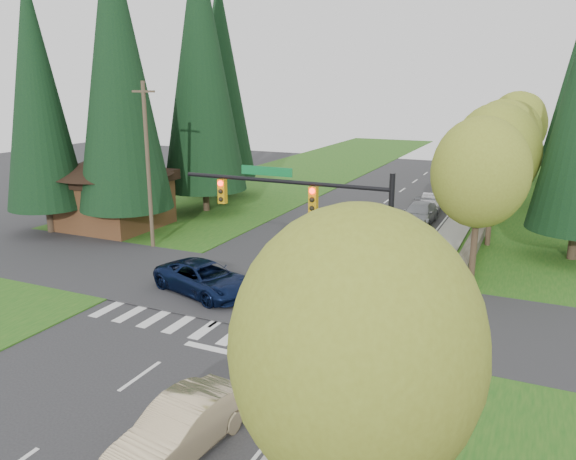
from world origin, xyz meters
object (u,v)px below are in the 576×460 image
Objects in this scene: parked_car_c at (431,203)px; parked_car_e at (475,174)px; sedan_champagne at (182,427)px; parked_car_b at (419,214)px; suv_navy at (205,278)px; parked_car_a at (412,248)px; parked_car_d at (453,181)px.

parked_car_c is 0.84× the size of parked_car_e.
parked_car_b is (0.45, 28.76, -0.02)m from sedan_champagne.
sedan_champagne is at bearing -91.04° from parked_car_b.
suv_navy is at bearing -109.63° from parked_car_b.
parked_car_a is at bearing -88.29° from parked_car_c.
parked_car_e reaches higher than parked_car_d.
parked_car_d reaches higher than parked_car_c.
parked_car_c is (0.45, 33.17, -0.08)m from sedan_champagne.
parked_car_a is 0.83× the size of parked_car_e.
suv_navy reaches higher than parked_car_a.
suv_navy is 23.58m from parked_car_c.
parked_car_d is (-1.40, 24.43, 0.01)m from parked_car_a.
sedan_champagne is 1.12× the size of parked_car_c.
parked_car_d reaches higher than parked_car_a.
sedan_champagne is 0.84× the size of suv_navy.
parked_car_d is at bearing 85.62° from parked_car_c.
sedan_champagne is 28.76m from parked_car_b.
parked_car_e reaches higher than parked_car_a.
parked_car_b is at bearing 95.31° from sedan_champagne.
sedan_champagne reaches higher than parked_car_d.
sedan_champagne is 12.09m from suv_navy.
parked_car_b is at bearing -94.38° from parked_car_c.
sedan_champagne is at bearing -92.61° from parked_car_a.
parked_car_d is (0.45, 44.48, -0.06)m from sedan_champagne.
suv_navy reaches higher than sedan_champagne.
parked_car_c is 16.45m from parked_car_e.
parked_car_d is at bearing 6.88° from suv_navy.
parked_car_b reaches higher than parked_car_d.
sedan_champagne reaches higher than parked_car_c.
parked_car_b is 1.05× the size of parked_car_e.
parked_car_e reaches higher than parked_car_c.
sedan_champagne is 1.12× the size of parked_car_d.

